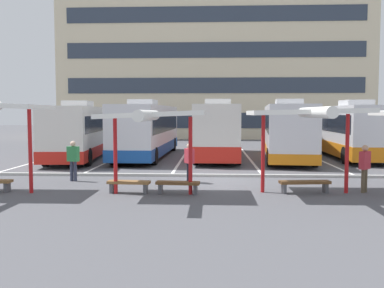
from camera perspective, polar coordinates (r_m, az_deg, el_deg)
The scene contains 21 objects.
ground_plane at distance 18.24m, azimuth 3.44°, elevation -5.04°, with size 160.00×160.00×0.00m, color #515156.
terminal_building at distance 54.26m, azimuth 3.00°, elevation 9.17°, with size 34.92×15.31×17.97m.
coach_bus_0 at distance 28.55m, azimuth -14.28°, elevation 1.63°, with size 3.55×12.29×3.65m.
coach_bus_1 at distance 28.45m, azimuth -5.96°, elevation 1.83°, with size 2.97×12.19×3.74m.
coach_bus_2 at distance 27.85m, azimuth 3.57°, elevation 1.75°, with size 3.01×11.38×3.75m.
coach_bus_3 at distance 28.20m, azimuth 12.55°, elevation 1.77°, with size 3.90×12.64×3.74m.
coach_bus_4 at distance 29.48m, azimuth 20.26°, elevation 1.60°, with size 2.86×10.44×3.71m.
lane_stripe_0 at distance 29.41m, azimuth -18.25°, elevation -1.71°, with size 0.16×14.00×0.01m, color white.
lane_stripe_1 at distance 28.17m, azimuth -10.05°, elevation -1.81°, with size 0.16×14.00×0.01m, color white.
lane_stripe_2 at distance 27.54m, azimuth -1.29°, elevation -1.89°, with size 0.16×14.00×0.01m, color white.
lane_stripe_3 at distance 27.58m, azimuth 7.66°, elevation -1.91°, with size 0.16×14.00×0.01m, color white.
lane_stripe_4 at distance 28.28m, azimuth 16.37°, elevation -1.90°, with size 0.16×14.00×0.01m, color white.
waiting_shelter_1 at distance 15.03m, azimuth -5.45°, elevation 3.64°, with size 3.72×4.32×3.02m.
bench_1 at distance 15.75m, azimuth -8.46°, elevation -5.33°, with size 1.57×0.52×0.45m.
bench_2 at distance 15.44m, azimuth -1.91°, elevation -5.48°, with size 1.60×0.54×0.45m.
waiting_shelter_2 at distance 15.73m, azimuth 15.18°, elevation 3.95°, with size 4.04×5.10×3.12m.
bench_3 at distance 16.13m, azimuth 14.86°, elevation -5.17°, with size 1.88×0.62×0.45m.
platform_kerb at distance 19.60m, azimuth 3.39°, elevation -4.22°, with size 44.00×0.24×0.12m, color #ADADA8.
waiting_passenger_0 at distance 18.91m, azimuth -15.62°, elevation -1.79°, with size 0.53×0.32×1.72m.
waiting_passenger_1 at distance 17.85m, azimuth -0.36°, elevation -2.16°, with size 0.45×0.52×1.65m.
waiting_passenger_2 at distance 16.84m, azimuth 22.12°, elevation -2.59°, with size 0.51×0.51×1.76m.
Camera 1 is at (-0.25, -18.00, 2.93)m, focal length 39.84 mm.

